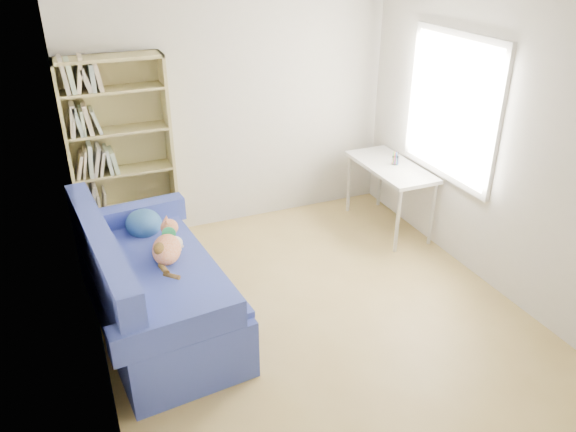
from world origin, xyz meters
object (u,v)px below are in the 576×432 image
object	(u,v)px
bookshelf	(123,165)
pen_cup	(395,160)
sofa	(151,287)
desk	(390,172)

from	to	relation	value
bookshelf	pen_cup	xyz separation A→B (m)	(2.77, -0.68, -0.11)
sofa	bookshelf	world-z (taller)	bookshelf
desk	bookshelf	bearing A→B (deg)	165.99
desk	pen_cup	bearing A→B (deg)	3.07
pen_cup	bookshelf	bearing A→B (deg)	166.28
bookshelf	desk	world-z (taller)	bookshelf
desk	pen_cup	distance (m)	0.14
sofa	desk	world-z (taller)	sofa
pen_cup	sofa	bearing A→B (deg)	-164.99
bookshelf	desk	size ratio (longest dim) A/B	1.74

